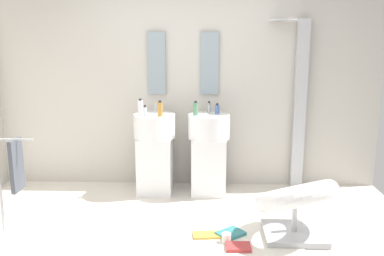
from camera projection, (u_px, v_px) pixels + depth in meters
The scene contains 20 objects.
ground_plane at pixel (173, 245), 3.76m from camera, with size 4.80×3.60×0.04m, color silver.
rear_partition at pixel (183, 82), 5.10m from camera, with size 4.80×0.10×2.60m, color beige.
pedestal_sink_left at pixel (155, 150), 4.90m from camera, with size 0.49×0.49×1.06m.
pedestal_sink_right at pixel (209, 151), 4.88m from camera, with size 0.49×0.49×1.06m.
vanity_mirror_left at pixel (157, 63), 4.99m from camera, with size 0.22×0.03×0.75m, color #8C9EA8.
vanity_mirror_right at pixel (209, 63), 4.97m from camera, with size 0.22×0.03×0.75m, color #8C9EA8.
shower_column at pixel (299, 101), 4.97m from camera, with size 0.49×0.24×2.05m.
lounge_chair at pixel (295, 201), 3.80m from camera, with size 1.08×1.08×0.65m.
towel_rack at pixel (14, 167), 3.89m from camera, with size 0.37×0.22×0.95m.
area_rug at pixel (232, 242), 3.75m from camera, with size 1.25×0.87×0.01m, color white.
magazine_teal at pixel (230, 234), 3.87m from camera, with size 0.24×0.19×0.03m, color teal.
magazine_red at pixel (238, 247), 3.62m from camera, with size 0.22×0.16×0.03m, color #B73838.
magazine_ochre at pixel (208, 235), 3.86m from camera, with size 0.29×0.15×0.02m, color gold.
coffee_mug at pixel (226, 238), 3.73m from camera, with size 0.09×0.09×0.08m, color white.
soap_bottle_amber at pixel (160, 109), 4.67m from camera, with size 0.06×0.06×0.18m.
soap_bottle_grey at pixel (209, 107), 4.95m from camera, with size 0.04×0.04×0.13m.
soap_bottle_white at pixel (140, 108), 4.73m from camera, with size 0.06×0.06×0.19m.
soap_bottle_green at pixel (196, 109), 4.75m from camera, with size 0.06×0.06×0.17m.
soap_bottle_clear at pixel (145, 111), 4.67m from camera, with size 0.04×0.04×0.13m.
soap_bottle_blue at pixel (217, 109), 4.86m from camera, with size 0.05×0.05×0.12m.
Camera 1 is at (0.31, -3.45, 1.80)m, focal length 38.67 mm.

